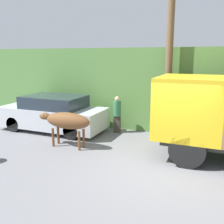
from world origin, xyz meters
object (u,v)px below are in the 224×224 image
(brown_cow, at_px, (67,121))
(parked_suv, at_px, (53,114))
(utility_pole, at_px, (169,52))
(pedestrian_on_hill, at_px, (117,113))

(brown_cow, height_order, parked_suv, parked_suv)
(utility_pole, bearing_deg, brown_cow, -139.43)
(parked_suv, bearing_deg, utility_pole, 16.22)
(pedestrian_on_hill, height_order, utility_pole, utility_pole)
(utility_pole, bearing_deg, pedestrian_on_hill, -173.69)
(brown_cow, xyz_separation_m, pedestrian_on_hill, (1.00, 2.40, -0.10))
(brown_cow, relative_size, utility_pole, 0.32)
(brown_cow, bearing_deg, pedestrian_on_hill, 79.81)
(parked_suv, height_order, utility_pole, utility_pole)
(utility_pole, bearing_deg, parked_suv, -167.84)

